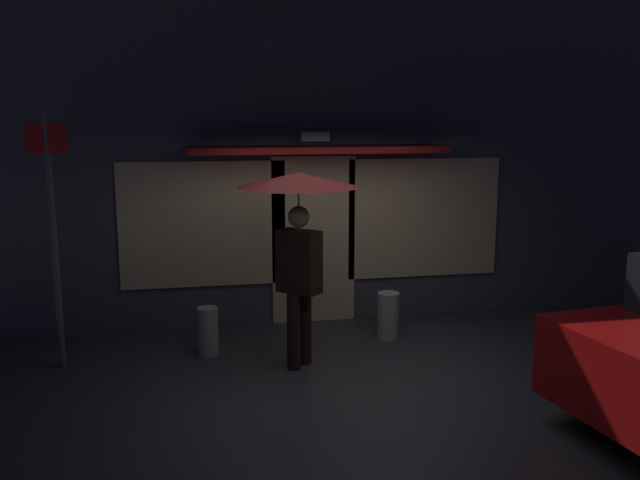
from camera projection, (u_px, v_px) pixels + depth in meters
name	position (u px, v px, depth m)	size (l,w,h in m)	color
ground_plane	(353.00, 383.00, 6.96)	(18.00, 18.00, 0.00)	#38353A
building_facade	(311.00, 161.00, 8.83)	(10.40, 1.00, 4.30)	#4C4C56
person_with_umbrella	(299.00, 214.00, 7.12)	(1.27, 1.27, 2.13)	black
street_sign_post	(53.00, 229.00, 7.11)	(0.40, 0.07, 2.73)	#595B60
sidewalk_bollard	(388.00, 315.00, 8.31)	(0.27, 0.27, 0.58)	#B2A899
sidewalk_bollard_2	(208.00, 331.00, 7.75)	(0.24, 0.24, 0.55)	#B2A899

